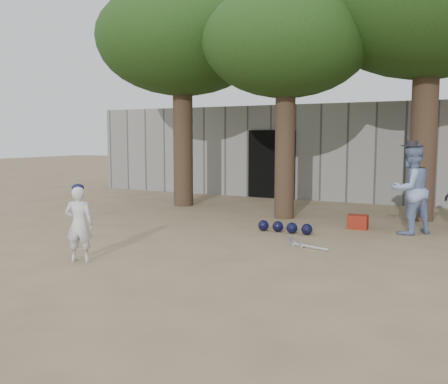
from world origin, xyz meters
The scene contains 8 objects.
ground centered at (0.00, 0.00, 0.00)m, with size 70.00×70.00×0.00m, color #937C5E.
boy_player centered at (-0.76, -1.37, 0.60)m, with size 0.44×0.29×1.21m, color silver.
spectator_blue centered at (3.59, 3.45, 0.91)m, with size 0.89×0.69×1.83m, color #7F93C4.
red_bag centered at (2.53, 3.55, 0.15)m, with size 0.42×0.32×0.30m, color maroon.
back_building centered at (0.00, 10.33, 1.50)m, with size 16.00×5.24×3.00m.
helmet_row centered at (1.29, 2.39, 0.12)m, with size 1.19×0.26×0.23m.
bat_pile centered at (1.96, 1.40, 0.03)m, with size 1.10×0.81×0.06m.
tree_row centered at (0.74, 5.02, 4.69)m, with size 11.40×5.80×6.69m.
Camera 1 is at (4.86, -7.21, 1.97)m, focal length 40.00 mm.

